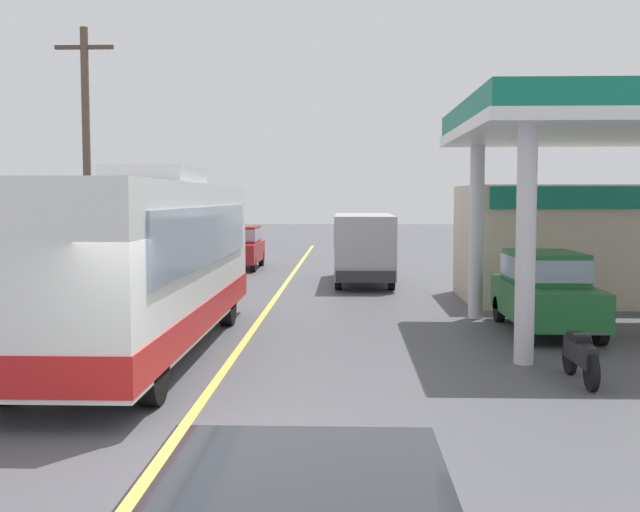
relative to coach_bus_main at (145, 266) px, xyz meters
The scene contains 11 objects.
ground 14.42m from the coach_bus_main, 82.83° to the left, with size 120.00×120.00×0.00m, color #4C4C51.
lane_divider_stripe 9.53m from the coach_bus_main, 79.02° to the left, with size 0.16×50.00×0.01m, color #D8CC4C.
wet_puddle_patch 8.59m from the coach_bus_main, 66.27° to the right, with size 3.43×5.64×0.01m, color #26282D.
coach_bus_main is the anchor object (origin of this frame).
gas_station_roadside 12.53m from the coach_bus_main, 29.16° to the left, with size 9.10×11.95×5.10m.
car_at_pump 8.89m from the coach_bus_main, 17.31° to the left, with size 1.70×4.20×1.82m.
minibus_opposing_lane 13.38m from the coach_bus_main, 70.11° to the left, with size 2.04×6.13×2.44m.
motorcycle_parked_forecourt 8.23m from the coach_bus_main, 15.81° to the right, with size 0.55×1.80×0.92m.
pedestrian_near_pump 11.00m from the coach_bus_main, 29.89° to the left, with size 0.55×0.22×1.66m.
car_trailing_behind_bus 18.12m from the coach_bus_main, 91.99° to the left, with size 1.70×4.20×1.82m.
utility_pole_roadside 9.98m from the coach_bus_main, 114.92° to the left, with size 1.80×0.24×8.22m.
Camera 1 is at (2.17, -9.26, 3.05)m, focal length 43.65 mm.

